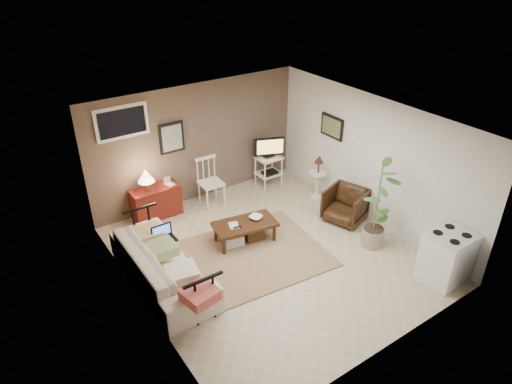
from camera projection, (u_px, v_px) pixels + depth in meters
floor at (271, 255)px, 7.84m from camera, size 5.00×5.00×0.00m
art_back at (172, 138)px, 8.64m from camera, size 0.50×0.03×0.60m
art_right at (332, 127)px, 8.95m from camera, size 0.03×0.60×0.45m
window at (122, 122)px, 7.95m from camera, size 0.96×0.03×0.60m
rug at (250, 255)px, 7.80m from camera, size 2.65×2.21×0.02m
coffee_table at (245, 231)px, 8.07m from camera, size 1.18×0.75×0.42m
sofa at (162, 259)px, 7.02m from camera, size 0.67×2.29×0.89m
sofa_pillows at (172, 261)px, 6.80m from camera, size 0.44×2.18×0.15m
sofa_end_rails at (170, 259)px, 7.11m from camera, size 0.62×2.29×0.77m
laptop at (163, 235)px, 7.34m from camera, size 0.35×0.26×0.24m
red_console at (155, 200)px, 8.75m from camera, size 0.92×0.41×1.07m
spindle_chair at (211, 183)px, 9.15m from camera, size 0.46×0.46×0.98m
tv_stand at (269, 160)px, 9.79m from camera, size 0.62×0.42×1.10m
side_table at (318, 172)px, 9.28m from camera, size 0.36×0.36×0.96m
armchair at (345, 204)px, 8.63m from camera, size 0.85×0.87×0.72m
potted_plant at (378, 201)px, 7.66m from camera, size 0.42×0.42×1.69m
stove at (446, 257)px, 7.09m from camera, size 0.66×0.62×0.86m
bowl at (256, 213)px, 8.06m from camera, size 0.23×0.14×0.23m
book_table at (229, 221)px, 7.84m from camera, size 0.16×0.07×0.22m
book_console at (166, 181)px, 8.67m from camera, size 0.15×0.05×0.20m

